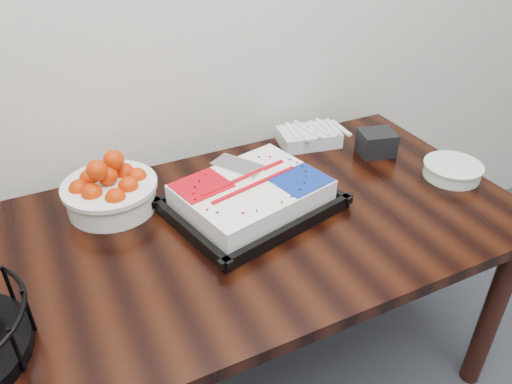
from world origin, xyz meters
name	(u,v)px	position (x,y,z in m)	size (l,w,h in m)	color
table	(231,249)	(0.00, 2.00, 0.66)	(1.80, 0.90, 0.75)	black
cake_tray	(252,196)	(0.10, 2.06, 0.80)	(0.56, 0.48, 0.10)	black
tangerine_bowl	(110,186)	(-0.29, 2.25, 0.83)	(0.29, 0.29, 0.18)	white
plate_stack	(452,170)	(0.80, 1.92, 0.77)	(0.20, 0.20, 0.05)	white
fork_bag	(309,136)	(0.49, 2.35, 0.78)	(0.25, 0.18, 0.06)	silver
napkin_box	(377,143)	(0.67, 2.17, 0.79)	(0.12, 0.11, 0.09)	black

